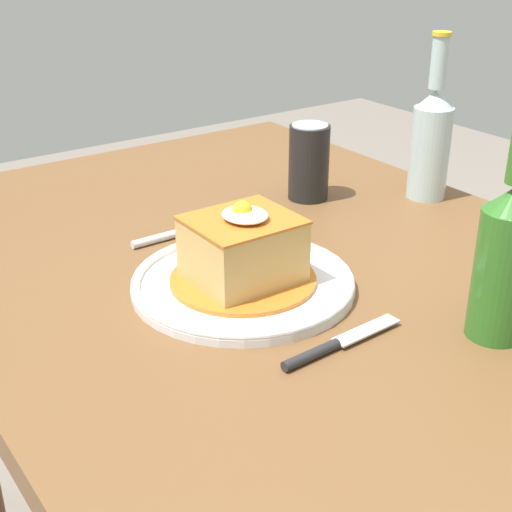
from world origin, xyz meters
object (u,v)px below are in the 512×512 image
(knife, at_px, (328,348))
(soda_can, at_px, (309,162))
(fork, at_px, (168,235))
(main_plate, at_px, (243,282))
(beer_bottle_green, at_px, (506,254))
(beer_bottle_clear, at_px, (431,138))

(knife, height_order, soda_can, soda_can)
(fork, distance_m, soda_can, 0.28)
(main_plate, bearing_deg, knife, -2.70)
(soda_can, bearing_deg, knife, -36.26)
(main_plate, xyz_separation_m, soda_can, (-0.20, 0.27, 0.05))
(knife, distance_m, beer_bottle_green, 0.21)
(fork, xyz_separation_m, soda_can, (-0.02, 0.27, 0.06))
(fork, xyz_separation_m, beer_bottle_clear, (0.09, 0.43, 0.09))
(main_plate, relative_size, beer_bottle_clear, 1.06)
(knife, xyz_separation_m, beer_bottle_clear, (-0.27, 0.44, 0.09))
(main_plate, height_order, soda_can, soda_can)
(fork, relative_size, soda_can, 1.14)
(knife, bearing_deg, beer_bottle_clear, 121.48)
(knife, bearing_deg, soda_can, 143.74)
(soda_can, xyz_separation_m, beer_bottle_clear, (0.11, 0.16, 0.04))
(beer_bottle_clear, bearing_deg, main_plate, -77.52)
(main_plate, distance_m, soda_can, 0.34)
(knife, bearing_deg, main_plate, 177.30)
(main_plate, relative_size, soda_can, 2.27)
(knife, bearing_deg, fork, 179.09)
(beer_bottle_clear, bearing_deg, fork, -102.00)
(knife, distance_m, soda_can, 0.47)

